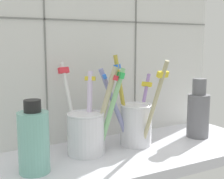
% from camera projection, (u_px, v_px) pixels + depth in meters
% --- Properties ---
extents(counter_slab, '(0.64, 0.22, 0.02)m').
position_uv_depth(counter_slab, '(118.00, 158.00, 0.60)').
color(counter_slab, silver).
rests_on(counter_slab, ground).
extents(tile_wall_back, '(0.64, 0.02, 0.45)m').
position_uv_depth(tile_wall_back, '(92.00, 46.00, 0.68)').
color(tile_wall_back, silver).
rests_on(tile_wall_back, ground).
extents(toothbrush_cup_left, '(0.11, 0.11, 0.17)m').
position_uv_depth(toothbrush_cup_left, '(87.00, 129.00, 0.59)').
color(toothbrush_cup_left, white).
rests_on(toothbrush_cup_left, counter_slab).
extents(toothbrush_cup_right, '(0.14, 0.13, 0.19)m').
position_uv_depth(toothbrush_cup_right, '(135.00, 121.00, 0.64)').
color(toothbrush_cup_right, silver).
rests_on(toothbrush_cup_right, counter_slab).
extents(ceramic_vase, '(0.05, 0.05, 0.13)m').
position_uv_depth(ceramic_vase, '(198.00, 112.00, 0.70)').
color(ceramic_vase, slate).
rests_on(ceramic_vase, counter_slab).
extents(soap_bottle, '(0.05, 0.05, 0.12)m').
position_uv_depth(soap_bottle, '(34.00, 140.00, 0.51)').
color(soap_bottle, '#77BAAB').
rests_on(soap_bottle, counter_slab).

